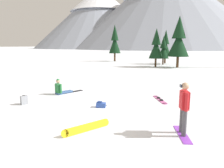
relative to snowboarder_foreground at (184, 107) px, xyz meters
The scene contains 14 objects.
ground_plane 4.06m from the snowboarder_foreground, behind, with size 800.00×800.00×0.00m, color white.
snowboarder_foreground is the anchor object (origin of this frame).
snowboarder_midground 8.09m from the snowboarder_foreground, 157.99° to the left, with size 1.01×1.83×0.95m.
loose_snowboard_near_right 4.65m from the snowboarder_foreground, 112.83° to the left, with size 1.21×1.74×0.09m.
loose_snowboard_far_spare 3.30m from the snowboarder_foreground, 159.24° to the right, with size 0.90×1.77×0.26m.
backpack_grey 7.65m from the snowboarder_foreground, behind, with size 0.34×0.37×0.47m.
backpack_blue 4.34m from the snowboarder_foreground, 157.92° to the left, with size 0.55×0.46×0.28m.
pine_tree_twin 33.48m from the snowboarder_foreground, 119.24° to the left, with size 2.15×2.15×6.61m.
pine_tree_leaning 26.64m from the snowboarder_foreground, 104.40° to the left, with size 1.68×1.68×4.29m.
pine_tree_young 29.24m from the snowboarder_foreground, 103.64° to the left, with size 1.76×1.76×5.37m.
pine_tree_short 22.79m from the snowboarder_foreground, 99.91° to the left, with size 2.75×2.75×6.63m.
pine_tree_broad 23.27m from the snowboarder_foreground, 107.03° to the left, with size 1.96×1.96×5.16m.
peak_central_summit 211.36m from the snowboarder_foreground, 120.09° to the left, with size 124.06×124.06×57.18m.
peak_east_ridge 196.73m from the snowboarder_foreground, 102.87° to the left, with size 166.69×166.69×70.67m.
Camera 1 is at (4.81, -6.75, 2.89)m, focal length 34.53 mm.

